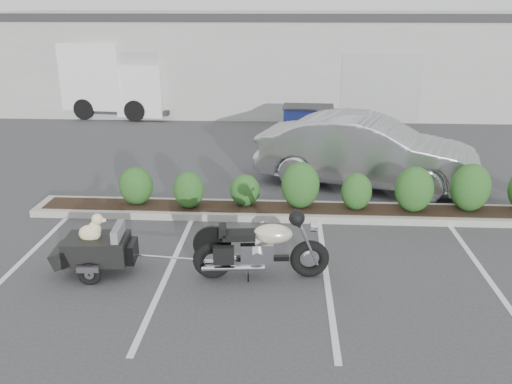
# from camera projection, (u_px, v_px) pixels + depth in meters

# --- Properties ---
(ground) EXTENTS (90.00, 90.00, 0.00)m
(ground) POSITION_uv_depth(u_px,v_px,m) (257.00, 259.00, 9.77)
(ground) COLOR #38383A
(ground) RESTS_ON ground
(planter_kerb) EXTENTS (12.00, 1.00, 0.15)m
(planter_kerb) POSITION_uv_depth(u_px,v_px,m) (309.00, 212.00, 11.76)
(planter_kerb) COLOR #9E9E93
(planter_kerb) RESTS_ON ground
(building) EXTENTS (26.00, 10.00, 4.00)m
(building) POSITION_uv_depth(u_px,v_px,m) (278.00, 57.00, 25.13)
(building) COLOR #9EA099
(building) RESTS_ON ground
(motorcycle) EXTENTS (2.28, 0.80, 1.31)m
(motorcycle) POSITION_uv_depth(u_px,v_px,m) (261.00, 249.00, 8.93)
(motorcycle) COLOR black
(motorcycle) RESTS_ON ground
(pet_trailer) EXTENTS (1.83, 1.03, 1.09)m
(pet_trailer) POSITION_uv_depth(u_px,v_px,m) (96.00, 248.00, 9.13)
(pet_trailer) COLOR black
(pet_trailer) RESTS_ON ground
(sedan) EXTENTS (5.66, 3.39, 1.76)m
(sedan) POSITION_uv_depth(u_px,v_px,m) (367.00, 152.00, 13.42)
(sedan) COLOR #A7A8AE
(sedan) RESTS_ON ground
(dumpster) EXTENTS (1.74, 1.24, 1.11)m
(dumpster) POSITION_uv_depth(u_px,v_px,m) (308.00, 122.00, 18.31)
(dumpster) COLOR navy
(dumpster) RESTS_ON ground
(delivery_truck) EXTENTS (6.57, 2.80, 2.92)m
(delivery_truck) POSITION_uv_depth(u_px,v_px,m) (97.00, 80.00, 21.94)
(delivery_truck) COLOR white
(delivery_truck) RESTS_ON ground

